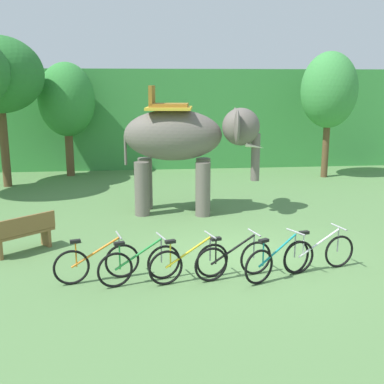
{
  "coord_description": "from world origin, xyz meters",
  "views": [
    {
      "loc": [
        -2.26,
        -10.19,
        3.86
      ],
      "look_at": [
        -1.06,
        1.0,
        1.3
      ],
      "focal_mm": 45.06,
      "sensor_mm": 36.0,
      "label": 1
    }
  ],
  "objects_px": {
    "tree_far_left": "(329,91)",
    "bike_green": "(140,265)",
    "bike_white": "(319,253)",
    "bike_yellow": "(189,263)",
    "bike_black": "(234,260)",
    "tree_center_left": "(67,100)",
    "bike_teal": "(278,260)",
    "bike_orange": "(97,263)",
    "elephant": "(184,140)",
    "wooden_bench": "(23,233)"
  },
  "relations": [
    {
      "from": "tree_far_left",
      "to": "bike_white",
      "type": "distance_m",
      "value": 11.14
    },
    {
      "from": "bike_yellow",
      "to": "bike_black",
      "type": "bearing_deg",
      "value": 3.86
    },
    {
      "from": "bike_green",
      "to": "elephant",
      "type": "bearing_deg",
      "value": 75.43
    },
    {
      "from": "bike_teal",
      "to": "wooden_bench",
      "type": "height_order",
      "value": "bike_teal"
    },
    {
      "from": "bike_black",
      "to": "bike_teal",
      "type": "xyz_separation_m",
      "value": [
        0.88,
        -0.13,
        0.0
      ]
    },
    {
      "from": "bike_teal",
      "to": "bike_white",
      "type": "xyz_separation_m",
      "value": [
        0.98,
        0.33,
        0.0
      ]
    },
    {
      "from": "tree_far_left",
      "to": "elephant",
      "type": "distance_m",
      "value": 8.15
    },
    {
      "from": "tree_center_left",
      "to": "tree_far_left",
      "type": "relative_size",
      "value": 0.92
    },
    {
      "from": "tree_center_left",
      "to": "bike_teal",
      "type": "distance_m",
      "value": 13.31
    },
    {
      "from": "bike_black",
      "to": "wooden_bench",
      "type": "xyz_separation_m",
      "value": [
        -4.55,
        1.99,
        0.09
      ]
    },
    {
      "from": "tree_center_left",
      "to": "bike_yellow",
      "type": "distance_m",
      "value": 12.58
    },
    {
      "from": "bike_green",
      "to": "bike_black",
      "type": "height_order",
      "value": "same"
    },
    {
      "from": "bike_green",
      "to": "bike_teal",
      "type": "distance_m",
      "value": 2.76
    },
    {
      "from": "bike_green",
      "to": "bike_white",
      "type": "xyz_separation_m",
      "value": [
        3.73,
        0.26,
        0.0
      ]
    },
    {
      "from": "tree_center_left",
      "to": "bike_white",
      "type": "distance_m",
      "value": 13.47
    },
    {
      "from": "tree_center_left",
      "to": "bike_orange",
      "type": "bearing_deg",
      "value": -79.74
    },
    {
      "from": "tree_far_left",
      "to": "bike_teal",
      "type": "xyz_separation_m",
      "value": [
        -4.93,
        -10.26,
        -3.16
      ]
    },
    {
      "from": "bike_green",
      "to": "bike_teal",
      "type": "xyz_separation_m",
      "value": [
        2.76,
        -0.07,
        0.0
      ]
    },
    {
      "from": "tree_far_left",
      "to": "bike_black",
      "type": "height_order",
      "value": "tree_far_left"
    },
    {
      "from": "tree_far_left",
      "to": "bike_teal",
      "type": "bearing_deg",
      "value": -115.65
    },
    {
      "from": "bike_green",
      "to": "tree_center_left",
      "type": "bearing_deg",
      "value": 104.05
    },
    {
      "from": "tree_far_left",
      "to": "bike_green",
      "type": "distance_m",
      "value": 13.15
    },
    {
      "from": "tree_far_left",
      "to": "bike_yellow",
      "type": "xyz_separation_m",
      "value": [
        -6.71,
        -10.19,
        -3.16
      ]
    },
    {
      "from": "elephant",
      "to": "bike_black",
      "type": "xyz_separation_m",
      "value": [
        0.52,
        -5.16,
        -1.82
      ]
    },
    {
      "from": "bike_green",
      "to": "bike_white",
      "type": "relative_size",
      "value": 0.98
    },
    {
      "from": "elephant",
      "to": "bike_orange",
      "type": "height_order",
      "value": "elephant"
    },
    {
      "from": "bike_yellow",
      "to": "tree_center_left",
      "type": "bearing_deg",
      "value": 108.47
    },
    {
      "from": "bike_yellow",
      "to": "wooden_bench",
      "type": "height_order",
      "value": "bike_yellow"
    },
    {
      "from": "bike_orange",
      "to": "bike_white",
      "type": "distance_m",
      "value": 4.58
    },
    {
      "from": "tree_far_left",
      "to": "bike_white",
      "type": "height_order",
      "value": "tree_far_left"
    },
    {
      "from": "tree_center_left",
      "to": "bike_teal",
      "type": "bearing_deg",
      "value": -64.17
    },
    {
      "from": "tree_far_left",
      "to": "bike_black",
      "type": "distance_m",
      "value": 12.09
    },
    {
      "from": "tree_center_left",
      "to": "bike_green",
      "type": "xyz_separation_m",
      "value": [
        2.92,
        -11.65,
        -2.77
      ]
    },
    {
      "from": "elephant",
      "to": "wooden_bench",
      "type": "bearing_deg",
      "value": -141.74
    },
    {
      "from": "tree_center_left",
      "to": "bike_teal",
      "type": "xyz_separation_m",
      "value": [
        5.67,
        -11.71,
        -2.77
      ]
    },
    {
      "from": "bike_white",
      "to": "bike_green",
      "type": "bearing_deg",
      "value": -175.98
    },
    {
      "from": "bike_green",
      "to": "bike_teal",
      "type": "height_order",
      "value": "same"
    },
    {
      "from": "bike_yellow",
      "to": "bike_teal",
      "type": "bearing_deg",
      "value": -2.27
    },
    {
      "from": "tree_center_left",
      "to": "bike_black",
      "type": "distance_m",
      "value": 12.84
    },
    {
      "from": "bike_orange",
      "to": "bike_yellow",
      "type": "height_order",
      "value": "same"
    },
    {
      "from": "elephant",
      "to": "bike_yellow",
      "type": "bearing_deg",
      "value": -94.2
    },
    {
      "from": "bike_yellow",
      "to": "bike_black",
      "type": "xyz_separation_m",
      "value": [
        0.9,
        0.06,
        0.0
      ]
    },
    {
      "from": "bike_orange",
      "to": "bike_yellow",
      "type": "xyz_separation_m",
      "value": [
        1.82,
        -0.19,
        0.0
      ]
    },
    {
      "from": "tree_far_left",
      "to": "bike_orange",
      "type": "distance_m",
      "value": 13.52
    },
    {
      "from": "tree_far_left",
      "to": "bike_yellow",
      "type": "bearing_deg",
      "value": -123.35
    },
    {
      "from": "bike_green",
      "to": "bike_yellow",
      "type": "bearing_deg",
      "value": 0.13
    },
    {
      "from": "elephant",
      "to": "bike_black",
      "type": "relative_size",
      "value": 2.54
    },
    {
      "from": "bike_yellow",
      "to": "bike_white",
      "type": "xyz_separation_m",
      "value": [
        2.76,
        0.26,
        0.0
      ]
    },
    {
      "from": "bike_black",
      "to": "bike_white",
      "type": "height_order",
      "value": "same"
    },
    {
      "from": "tree_center_left",
      "to": "bike_green",
      "type": "distance_m",
      "value": 12.32
    }
  ]
}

